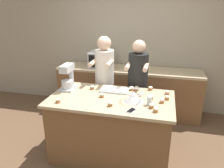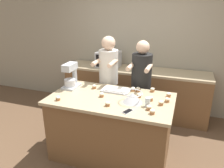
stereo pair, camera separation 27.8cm
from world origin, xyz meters
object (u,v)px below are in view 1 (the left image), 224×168
at_px(cell_phone, 131,111).
at_px(cupcake_11, 156,110).
at_px(cupcake_0, 132,88).
at_px(cupcake_3, 151,97).
at_px(cupcake_10, 150,88).
at_px(drinking_glass, 149,101).
at_px(cupcake_4, 167,98).
at_px(cupcake_2, 110,104).
at_px(cupcake_1, 92,87).
at_px(cupcake_13, 162,101).
at_px(cupcake_12, 139,94).
at_px(cupcake_8, 102,95).
at_px(person_right, 137,87).
at_px(microwave_oven, 101,59).
at_px(cupcake_5, 137,88).
at_px(cupcake_9, 152,106).
at_px(cupcake_6, 167,93).
at_px(cupcake_7, 58,100).
at_px(mixing_bowl, 134,96).
at_px(baking_tray, 115,90).
at_px(person_left, 105,83).
at_px(stand_mixer, 68,78).

bearing_deg(cell_phone, cupcake_11, 8.24).
xyz_separation_m(cupcake_0, cupcake_3, (0.30, -0.25, 0.00)).
bearing_deg(cupcake_10, drinking_glass, -87.38).
bearing_deg(cupcake_4, cupcake_2, -152.21).
bearing_deg(cupcake_1, cupcake_2, -50.79).
relative_size(cupcake_4, cupcake_13, 1.00).
distance_m(drinking_glass, cupcake_3, 0.19).
relative_size(cupcake_1, cupcake_11, 1.00).
height_order(drinking_glass, cupcake_12, drinking_glass).
bearing_deg(cupcake_8, cupcake_4, 8.29).
bearing_deg(person_right, cupcake_12, -80.81).
distance_m(person_right, microwave_oven, 1.16).
relative_size(cupcake_2, cupcake_13, 1.00).
bearing_deg(cupcake_4, cupcake_5, 151.27).
height_order(cupcake_9, cupcake_11, same).
distance_m(person_right, cupcake_6, 0.60).
xyz_separation_m(cupcake_6, cupcake_10, (-0.24, 0.11, 0.00)).
height_order(cupcake_10, cupcake_11, same).
xyz_separation_m(person_right, cupcake_8, (-0.40, -0.67, 0.10)).
bearing_deg(cupcake_7, cupcake_6, 23.73).
relative_size(person_right, cupcake_13, 25.64).
bearing_deg(cupcake_2, mixing_bowl, 38.96).
bearing_deg(cupcake_13, microwave_oven, 130.64).
bearing_deg(cupcake_4, cupcake_11, -108.22).
height_order(mixing_bowl, baking_tray, mixing_bowl).
height_order(cupcake_10, cupcake_12, same).
relative_size(person_right, cell_phone, 10.09).
xyz_separation_m(person_left, cupcake_5, (0.57, -0.31, 0.08)).
height_order(drinking_glass, cupcake_13, drinking_glass).
bearing_deg(cupcake_4, microwave_oven, 134.51).
distance_m(baking_tray, drinking_glass, 0.63).
xyz_separation_m(stand_mixer, cupcake_3, (1.22, -0.09, -0.13)).
xyz_separation_m(cupcake_5, cupcake_7, (-0.93, -0.66, 0.00)).
bearing_deg(baking_tray, person_right, 55.38).
distance_m(drinking_glass, cupcake_1, 0.93).
bearing_deg(cupcake_4, cupcake_7, -162.81).
relative_size(microwave_oven, cupcake_13, 7.11).
bearing_deg(microwave_oven, cupcake_10, -44.27).
distance_m(cupcake_3, cupcake_6, 0.29).
distance_m(baking_tray, cupcake_6, 0.75).
bearing_deg(mixing_bowl, person_right, 93.09).
relative_size(stand_mixer, cupcake_12, 5.97).
bearing_deg(cupcake_3, cupcake_7, -161.22).
xyz_separation_m(baking_tray, cupcake_2, (0.06, -0.50, 0.01)).
distance_m(person_right, cupcake_1, 0.76).
bearing_deg(cupcake_4, drinking_glass, -135.35).
bearing_deg(cupcake_7, stand_mixer, 98.14).
bearing_deg(cupcake_13, cell_phone, -138.17).
bearing_deg(stand_mixer, cupcake_13, -7.30).
bearing_deg(stand_mixer, cell_phone, -25.47).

